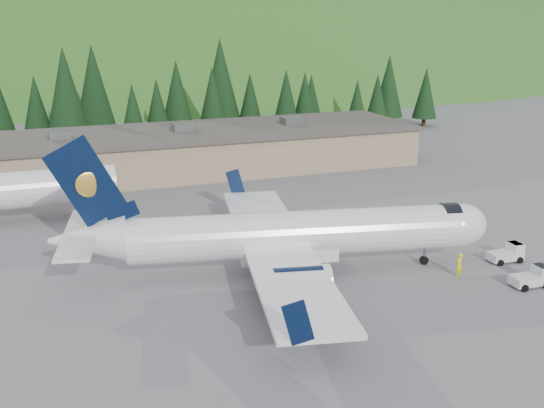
{
  "coord_description": "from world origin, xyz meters",
  "views": [
    {
      "loc": [
        -19.97,
        -46.33,
        19.97
      ],
      "look_at": [
        0.0,
        6.0,
        4.0
      ],
      "focal_mm": 45.0,
      "sensor_mm": 36.0,
      "label": 1
    }
  ],
  "objects": [
    {
      "name": "tree_line",
      "position": [
        -8.79,
        60.5,
        7.07
      ],
      "size": [
        113.64,
        17.66,
        14.49
      ],
      "color": "black",
      "rests_on": "ground"
    },
    {
      "name": "terminal_building",
      "position": [
        -5.01,
        38.0,
        2.62
      ],
      "size": [
        71.0,
        17.0,
        6.1
      ],
      "color": "#8E7659",
      "rests_on": "ground"
    },
    {
      "name": "hills",
      "position": [
        53.34,
        207.38,
        -82.8
      ],
      "size": [
        614.0,
        330.0,
        300.0
      ],
      "color": "#28641B",
      "rests_on": "ground"
    },
    {
      "name": "ground",
      "position": [
        0.0,
        0.0,
        0.0
      ],
      "size": [
        600.0,
        600.0,
        0.0
      ],
      "primitive_type": "plane",
      "color": "slate"
    },
    {
      "name": "baggage_tug_a",
      "position": [
        15.29,
        -8.86,
        0.69
      ],
      "size": [
        2.97,
        1.89,
        1.55
      ],
      "rotation": [
        0.0,
        0.0,
        -0.05
      ],
      "color": "silver",
      "rests_on": "ground"
    },
    {
      "name": "airliner",
      "position": [
        -0.99,
        0.21,
        3.05
      ],
      "size": [
        34.39,
        32.49,
        11.46
      ],
      "rotation": [
        0.0,
        0.0,
        -0.21
      ],
      "color": "white",
      "rests_on": "ground"
    },
    {
      "name": "baggage_tug_b",
      "position": [
        17.02,
        -3.92,
        0.68
      ],
      "size": [
        2.89,
        1.8,
        1.52
      ],
      "rotation": [
        0.0,
        0.0,
        -0.03
      ],
      "color": "silver",
      "rests_on": "ground"
    },
    {
      "name": "ramp_worker",
      "position": [
        11.21,
        -5.31,
        0.96
      ],
      "size": [
        0.83,
        0.71,
        1.93
      ],
      "primitive_type": "imported",
      "rotation": [
        0.0,
        0.0,
        3.57
      ],
      "color": "#EBE905",
      "rests_on": "ground"
    }
  ]
}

